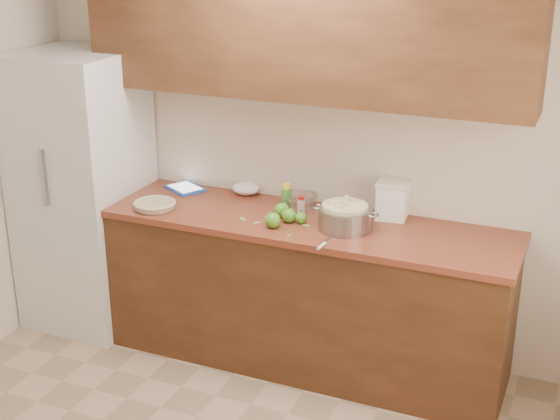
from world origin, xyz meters
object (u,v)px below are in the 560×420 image
at_px(flour_canister, 393,199).
at_px(tablet, 185,188).
at_px(pie, 155,205).
at_px(colander, 345,217).

relative_size(flour_canister, tablet, 0.75).
bearing_deg(pie, colander, 6.37).
relative_size(pie, tablet, 0.88).
bearing_deg(colander, tablet, 168.12).
bearing_deg(flour_canister, colander, -124.79).
height_order(pie, tablet, pie).
bearing_deg(flour_canister, tablet, -178.50).
bearing_deg(colander, pie, -173.63).
xyz_separation_m(colander, flour_canister, (0.20, 0.28, 0.04)).
height_order(pie, colander, colander).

